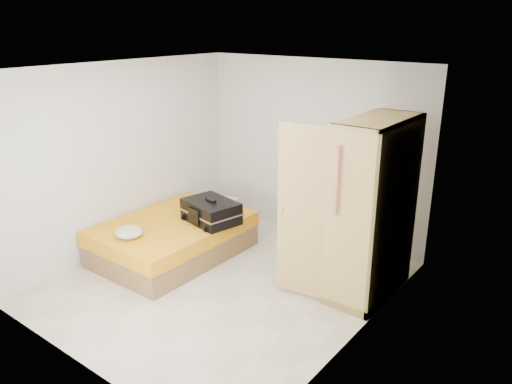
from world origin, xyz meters
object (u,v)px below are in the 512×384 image
Objects in this scene: person at (336,212)px; suitcase at (211,211)px; wardrobe at (367,214)px; round_cushion at (129,232)px; bed at (173,238)px.

person is 1.69m from suitcase.
suitcase is at bearing 121.58° from person.
round_cushion is at bearing -151.64° from wardrobe.
person is 2.61m from round_cushion.
bed is 2.70m from wardrobe.
person is at bearing 155.68° from wardrobe.
round_cushion is (-0.47, -1.01, -0.08)m from suitcase.
bed is 0.66m from suitcase.
wardrobe reaches higher than bed.
suitcase is (0.41, 0.33, 0.39)m from bed.
wardrobe is at bearing 28.36° from round_cushion.
wardrobe reaches higher than round_cushion.
person is 4.68× the size of round_cushion.
round_cushion is at bearing 138.95° from person.
person reaches higher than suitcase.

